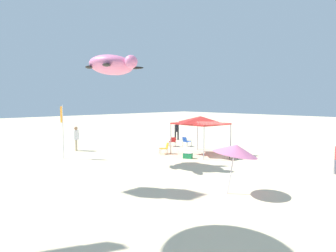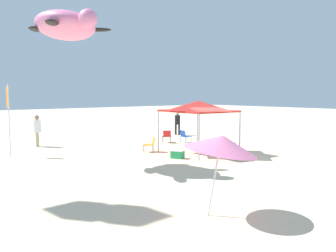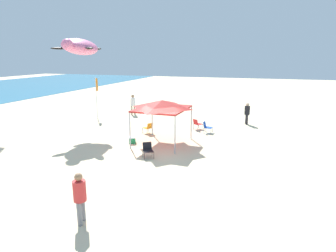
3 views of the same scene
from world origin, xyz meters
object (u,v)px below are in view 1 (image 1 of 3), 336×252
at_px(folding_chair_facing_ocean, 186,141).
at_px(person_kite_handler, 76,137).
at_px(folding_chair_near_cooler, 165,147).
at_px(person_beachcomber, 177,129).
at_px(folding_chair_right_of_tent, 232,152).
at_px(kite_turtle_pink, 112,65).
at_px(canopy_tent, 201,120).
at_px(cooler_box, 188,155).
at_px(banner_flag, 63,126).
at_px(beach_umbrella, 236,150).
at_px(folding_chair_left_of_tent, 173,141).

distance_m(folding_chair_facing_ocean, person_kite_handler, 9.14).
xyz_separation_m(folding_chair_near_cooler, person_beachcomber, (5.25, -6.56, 0.57)).
relative_size(folding_chair_right_of_tent, kite_turtle_pink, 0.22).
xyz_separation_m(canopy_tent, folding_chair_facing_ocean, (3.49, -2.22, -2.03)).
relative_size(cooler_box, person_kite_handler, 0.38).
bearing_deg(banner_flag, folding_chair_right_of_tent, -134.60).
bearing_deg(beach_umbrella, banner_flag, 6.42).
xyz_separation_m(folding_chair_right_of_tent, cooler_box, (2.21, 2.00, -0.27)).
height_order(folding_chair_near_cooler, person_kite_handler, person_kite_handler).
bearing_deg(person_beachcomber, canopy_tent, -47.95).
relative_size(cooler_box, banner_flag, 0.20).
height_order(folding_chair_facing_ocean, person_beachcomber, person_beachcomber).
height_order(cooler_box, banner_flag, banner_flag).
relative_size(canopy_tent, banner_flag, 0.95).
xyz_separation_m(beach_umbrella, cooler_box, (7.12, -4.73, -1.72)).
relative_size(folding_chair_facing_ocean, person_kite_handler, 0.43).
xyz_separation_m(folding_chair_left_of_tent, folding_chair_facing_ocean, (-0.74, -0.90, 0.00)).
bearing_deg(folding_chair_right_of_tent, folding_chair_near_cooler, 78.43).
relative_size(folding_chair_left_of_tent, kite_turtle_pink, 0.22).
bearing_deg(cooler_box, beach_umbrella, 146.39).
bearing_deg(canopy_tent, kite_turtle_pink, 78.48).
bearing_deg(cooler_box, banner_flag, 46.56).
relative_size(banner_flag, kite_turtle_pink, 0.96).
xyz_separation_m(beach_umbrella, folding_chair_right_of_tent, (4.90, -6.73, -1.44)).
distance_m(folding_chair_right_of_tent, cooler_box, 2.99).
bearing_deg(canopy_tent, cooler_box, 104.63).
bearing_deg(folding_chair_right_of_tent, folding_chair_left_of_tent, 46.82).
relative_size(folding_chair_right_of_tent, cooler_box, 1.12).
relative_size(beach_umbrella, banner_flag, 0.64).
xyz_separation_m(folding_chair_left_of_tent, folding_chair_right_of_tent, (-6.94, 1.22, 0.00)).
distance_m(beach_umbrella, person_beachcomber, 18.73).
bearing_deg(kite_turtle_pink, person_beachcomber, 109.26).
bearing_deg(person_beachcomber, kite_turtle_pink, -77.36).
relative_size(folding_chair_facing_ocean, cooler_box, 1.12).
xyz_separation_m(folding_chair_near_cooler, folding_chair_left_of_tent, (2.30, -3.07, 0.00)).
distance_m(folding_chair_facing_ocean, cooler_box, 5.74).
height_order(beach_umbrella, folding_chair_left_of_tent, beach_umbrella).
relative_size(folding_chair_left_of_tent, person_kite_handler, 0.43).
distance_m(folding_chair_right_of_tent, banner_flag, 11.63).
bearing_deg(kite_turtle_pink, folding_chair_right_of_tent, 51.62).
xyz_separation_m(beach_umbrella, folding_chair_near_cooler, (9.55, -4.88, -1.44)).
distance_m(canopy_tent, folding_chair_facing_ocean, 4.61).
relative_size(person_kite_handler, kite_turtle_pink, 0.50).
xyz_separation_m(cooler_box, person_kite_handler, (8.38, 3.87, 0.92)).
xyz_separation_m(folding_chair_left_of_tent, person_beachcomber, (2.95, -3.49, 0.57)).
xyz_separation_m(folding_chair_near_cooler, kite_turtle_pink, (-0.57, 4.98, 5.65)).
bearing_deg(folding_chair_left_of_tent, person_beachcomber, -102.98).
distance_m(person_kite_handler, kite_turtle_pink, 8.27).
bearing_deg(canopy_tent, folding_chair_near_cooler, 41.84).
relative_size(canopy_tent, kite_turtle_pink, 0.92).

